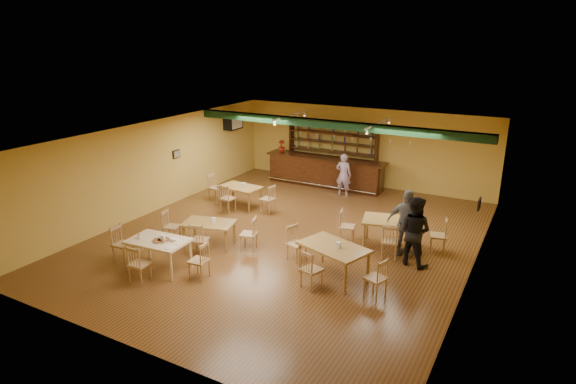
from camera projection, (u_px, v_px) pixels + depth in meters
The scene contains 23 objects.
floor at pixel (289, 237), 14.03m from camera, with size 12.00×12.00×0.00m, color #573318.
ceiling_beam at pixel (331, 124), 15.49m from camera, with size 10.00×0.30×0.25m, color black.
track_rail_left at pixel (290, 115), 16.79m from camera, with size 0.05×2.50×0.05m, color silver.
track_rail_right at pixel (379, 123), 15.33m from camera, with size 0.05×2.50×0.05m, color silver.
ac_unit at pixel (233, 122), 19.01m from camera, with size 0.34×0.70×0.48m, color silver.
picture_left at pixel (176, 154), 16.62m from camera, with size 0.04×0.34×0.28m, color black.
picture_right at pixel (479, 204), 11.65m from camera, with size 0.04×0.34×0.28m, color black.
bar_counter at pixel (325, 172), 18.71m from camera, with size 4.78×0.85×1.13m, color black.
back_bar_hutch at pixel (332, 154), 19.06m from camera, with size 3.70×0.40×2.28m, color black.
poinsettia at pixel (281, 146), 19.35m from camera, with size 0.27×0.27×0.47m, color #9C1E0E.
dining_table_a at pixel (241, 196), 16.52m from camera, with size 1.39×0.84×0.70m, color olive.
dining_table_b at pixel (391, 233), 13.30m from camera, with size 1.57×0.94×0.79m, color olive.
dining_table_c at pixel (210, 234), 13.36m from camera, with size 1.39×0.83×0.69m, color olive.
dining_table_d at pixel (333, 262), 11.58m from camera, with size 1.63×0.98×0.81m, color olive.
near_table at pixel (159, 254), 12.00m from camera, with size 1.46×0.94×0.78m, color beige.
pizza_tray at pixel (161, 240), 11.83m from camera, with size 0.40×0.40×0.01m, color silver.
parmesan_shaker at pixel (139, 236), 11.95m from camera, with size 0.07×0.07×0.11m, color #EAE5C6.
napkin_stack at pixel (175, 239), 11.88m from camera, with size 0.20×0.15×0.03m, color white.
pizza_server at pixel (167, 241), 11.80m from camera, with size 0.32×0.09×0.00m, color silver.
side_plate at pixel (170, 247), 11.44m from camera, with size 0.22×0.22×0.01m, color white.
patron_bar at pixel (344, 175), 17.45m from camera, with size 0.58×0.38×1.58m, color #754494.
patron_right_a at pixel (414, 231), 12.11m from camera, with size 0.88×0.69×1.82m, color black.
patron_right_b at pixel (407, 224), 12.54m from camera, with size 1.07×0.45×1.83m, color gray.
Camera 1 is at (6.20, -11.37, 5.55)m, focal length 30.11 mm.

